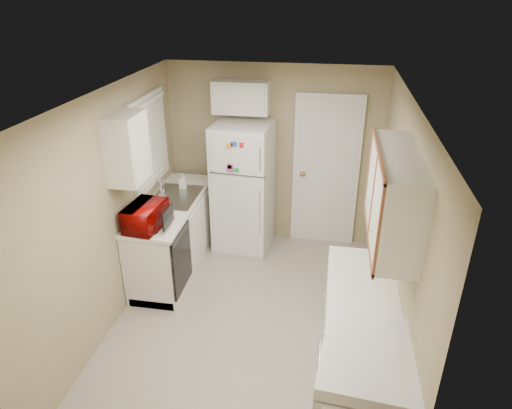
# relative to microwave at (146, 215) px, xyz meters

# --- Properties ---
(floor) EXTENTS (3.80, 3.80, 0.00)m
(floor) POSITION_rel_microwave_xyz_m (1.15, -0.25, -1.05)
(floor) COLOR #B8ADA0
(floor) RESTS_ON ground
(ceiling) EXTENTS (3.80, 3.80, 0.00)m
(ceiling) POSITION_rel_microwave_xyz_m (1.15, -0.25, 1.35)
(ceiling) COLOR white
(ceiling) RESTS_ON floor
(wall_left) EXTENTS (3.80, 3.80, 0.00)m
(wall_left) POSITION_rel_microwave_xyz_m (-0.25, -0.25, 0.15)
(wall_left) COLOR tan
(wall_left) RESTS_ON floor
(wall_right) EXTENTS (3.80, 3.80, 0.00)m
(wall_right) POSITION_rel_microwave_xyz_m (2.55, -0.25, 0.15)
(wall_right) COLOR tan
(wall_right) RESTS_ON floor
(wall_back) EXTENTS (2.80, 2.80, 0.00)m
(wall_back) POSITION_rel_microwave_xyz_m (1.15, 1.65, 0.15)
(wall_back) COLOR tan
(wall_back) RESTS_ON floor
(wall_front) EXTENTS (2.80, 2.80, 0.00)m
(wall_front) POSITION_rel_microwave_xyz_m (1.15, -2.15, 0.15)
(wall_front) COLOR tan
(wall_front) RESTS_ON floor
(left_counter) EXTENTS (0.60, 1.80, 0.90)m
(left_counter) POSITION_rel_microwave_xyz_m (0.05, 0.65, -0.60)
(left_counter) COLOR silver
(left_counter) RESTS_ON floor
(dishwasher) EXTENTS (0.03, 0.58, 0.72)m
(dishwasher) POSITION_rel_microwave_xyz_m (0.34, 0.05, -0.56)
(dishwasher) COLOR black
(dishwasher) RESTS_ON floor
(sink) EXTENTS (0.54, 0.74, 0.16)m
(sink) POSITION_rel_microwave_xyz_m (0.05, 0.80, -0.19)
(sink) COLOR gray
(sink) RESTS_ON left_counter
(microwave) EXTENTS (0.52, 0.32, 0.33)m
(microwave) POSITION_rel_microwave_xyz_m (0.00, 0.00, 0.00)
(microwave) COLOR #7C0402
(microwave) RESTS_ON left_counter
(soap_bottle) EXTENTS (0.10, 0.10, 0.20)m
(soap_bottle) POSITION_rel_microwave_xyz_m (0.06, 1.07, -0.05)
(soap_bottle) COLOR silver
(soap_bottle) RESTS_ON left_counter
(window_blinds) EXTENTS (0.10, 0.98, 1.08)m
(window_blinds) POSITION_rel_microwave_xyz_m (-0.21, 0.80, 0.55)
(window_blinds) COLOR silver
(window_blinds) RESTS_ON wall_left
(upper_cabinet_left) EXTENTS (0.30, 0.45, 0.70)m
(upper_cabinet_left) POSITION_rel_microwave_xyz_m (-0.10, -0.03, 0.75)
(upper_cabinet_left) COLOR silver
(upper_cabinet_left) RESTS_ON wall_left
(refrigerator) EXTENTS (0.76, 0.74, 1.72)m
(refrigerator) POSITION_rel_microwave_xyz_m (0.80, 1.30, -0.19)
(refrigerator) COLOR silver
(refrigerator) RESTS_ON floor
(cabinet_over_fridge) EXTENTS (0.70, 0.30, 0.40)m
(cabinet_over_fridge) POSITION_rel_microwave_xyz_m (0.75, 1.50, 0.95)
(cabinet_over_fridge) COLOR silver
(cabinet_over_fridge) RESTS_ON wall_back
(interior_door) EXTENTS (0.86, 0.06, 2.08)m
(interior_door) POSITION_rel_microwave_xyz_m (1.85, 1.61, -0.03)
(interior_door) COLOR silver
(interior_door) RESTS_ON floor
(right_counter) EXTENTS (0.60, 2.00, 0.90)m
(right_counter) POSITION_rel_microwave_xyz_m (2.25, -1.05, -0.60)
(right_counter) COLOR silver
(right_counter) RESTS_ON floor
(stove) EXTENTS (0.75, 0.90, 1.02)m
(stove) POSITION_rel_microwave_xyz_m (2.27, -1.59, -0.54)
(stove) COLOR silver
(stove) RESTS_ON floor
(upper_cabinet_right) EXTENTS (0.30, 1.20, 0.70)m
(upper_cabinet_right) POSITION_rel_microwave_xyz_m (2.40, -0.75, 0.75)
(upper_cabinet_right) COLOR silver
(upper_cabinet_right) RESTS_ON wall_right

